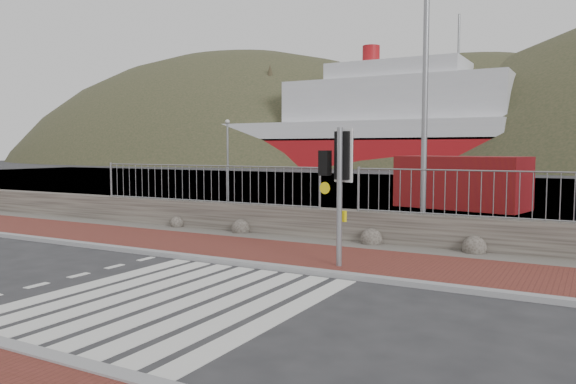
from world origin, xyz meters
The scene contains 14 objects.
ground centered at (0.00, 0.00, 0.00)m, with size 220.00×220.00×0.00m, color #28282B.
sidewalk_far centered at (0.00, 4.50, 0.04)m, with size 40.00×3.00×0.08m, color maroon.
kerb_near centered at (0.00, -3.00, 0.05)m, with size 40.00×0.25×0.12m, color gray.
kerb_far centered at (0.00, 3.00, 0.05)m, with size 40.00×0.25×0.12m, color gray.
zebra_crossing centered at (0.00, 0.00, 0.01)m, with size 4.62×5.60×0.01m.
gravel_strip centered at (0.00, 6.50, 0.03)m, with size 40.00×1.50×0.06m, color #59544C.
stone_wall centered at (0.00, 7.30, 0.45)m, with size 40.00×0.60×0.90m, color #443E38.
railing centered at (0.00, 7.15, 1.82)m, with size 18.07×0.07×1.22m.
quay centered at (0.00, 27.90, 0.00)m, with size 120.00×40.00×0.50m, color #4C4C4F.
water centered at (0.00, 62.90, 0.00)m, with size 220.00×50.00×0.05m, color #3F4C54.
ferry centered at (-24.65, 67.90, 5.36)m, with size 50.00×16.00×20.00m.
traffic_signal_far centered at (1.49, 3.71, 2.25)m, with size 0.76×0.34×3.12m.
streetlight centered at (2.33, 8.09, 5.15)m, with size 1.94×0.29×9.14m.
shipping_container centered at (1.14, 18.02, 1.16)m, with size 5.55×2.31×2.31m, color maroon.
Camera 1 is at (6.46, -7.50, 2.66)m, focal length 35.00 mm.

